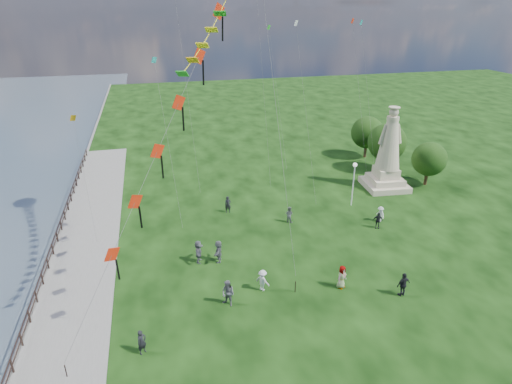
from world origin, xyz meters
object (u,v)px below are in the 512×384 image
object	(u,v)px
person_7	(289,214)
person_9	(378,220)
person_0	(142,342)
person_11	(219,251)
lamppost	(354,175)
person_3	(403,284)
person_8	(380,214)
person_4	(342,277)
person_1	(228,293)
person_5	(199,251)
statue	(388,158)
person_6	(228,205)
person_2	(263,280)

from	to	relation	value
person_7	person_9	size ratio (longest dim) A/B	1.01
person_0	person_7	world-z (taller)	person_0
person_7	person_9	bearing A→B (deg)	-161.13
person_11	lamppost	bearing A→B (deg)	131.86
person_3	person_8	bearing A→B (deg)	-122.06
person_0	person_4	distance (m)	13.67
person_3	person_0	bearing A→B (deg)	-7.33
person_1	person_8	world-z (taller)	person_1
person_5	person_8	bearing A→B (deg)	-67.16
lamppost	person_4	bearing A→B (deg)	-118.53
statue	person_4	bearing A→B (deg)	-122.90
person_5	statue	bearing A→B (deg)	-51.66
statue	person_5	xyz separation A→B (m)	(-20.99, -9.54, -2.37)
person_3	person_11	distance (m)	13.34
statue	person_8	bearing A→B (deg)	-117.08
statue	person_7	size ratio (longest dim) A/B	5.79
statue	person_1	distance (m)	24.98
person_5	person_6	distance (m)	8.54
person_2	person_8	bearing A→B (deg)	-101.60
lamppost	person_1	bearing A→B (deg)	-140.46
person_6	person_8	size ratio (longest dim) A/B	1.11
person_4	person_7	size ratio (longest dim) A/B	1.14
person_5	person_8	xyz separation A→B (m)	(16.62, 2.61, -0.17)
statue	person_1	size ratio (longest dim) A/B	4.67
person_1	person_3	xyz separation A→B (m)	(11.54, -1.85, -0.04)
person_1	lamppost	bearing A→B (deg)	86.31
person_1	person_6	world-z (taller)	person_1
person_7	person_11	world-z (taller)	person_11
person_3	person_6	bearing A→B (deg)	-70.02
person_9	person_0	bearing A→B (deg)	-131.23
person_9	person_11	bearing A→B (deg)	-150.59
person_2	person_7	distance (m)	10.28
person_2	person_4	bearing A→B (deg)	-141.82
person_4	person_7	bearing A→B (deg)	61.57
person_0	person_9	xyz separation A→B (m)	(20.02, 10.04, -0.03)
statue	lamppost	world-z (taller)	statue
person_0	person_9	size ratio (longest dim) A/B	1.04
person_5	person_7	xyz separation A→B (m)	(8.66, 4.49, -0.15)
person_1	person_9	world-z (taller)	person_1
person_0	person_11	xyz separation A→B (m)	(5.70, 8.21, 0.11)
person_1	person_4	distance (m)	7.92
person_11	person_2	bearing A→B (deg)	45.21
person_5	person_11	world-z (taller)	person_5
statue	person_11	bearing A→B (deg)	-148.12
person_3	person_6	xyz separation A→B (m)	(-9.07, 15.11, -0.07)
person_9	person_2	bearing A→B (deg)	-130.93
person_1	person_8	size ratio (longest dim) A/B	1.27
person_4	person_7	world-z (taller)	person_4
lamppost	person_6	size ratio (longest dim) A/B	2.71
statue	person_11	distance (m)	21.97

